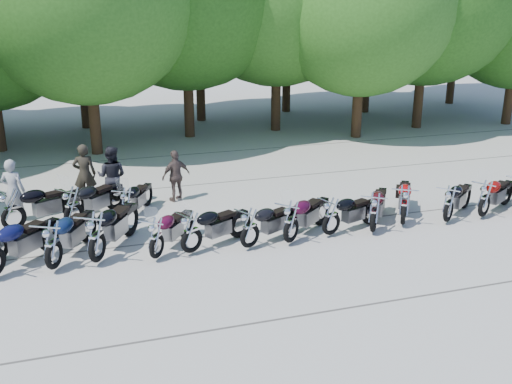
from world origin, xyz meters
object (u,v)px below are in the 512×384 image
object	(u,v)px
motorcycle_3	(96,236)
motorcycle_15	(73,205)
motorcycle_16	(126,204)
motorcycle_6	(250,227)
rider_0	(13,191)
motorcycle_14	(13,208)
rider_3	(85,174)
motorcycle_7	(291,221)
motorcycle_10	(404,204)
motorcycle_9	(374,211)
rider_2	(176,176)
motorcycle_11	(449,203)
motorcycle_12	(485,198)
rider_1	(112,176)
motorcycle_5	(191,231)
motorcycle_2	(52,244)
motorcycle_8	(331,215)
motorcycle_4	(156,237)

from	to	relation	value
motorcycle_3	motorcycle_15	size ratio (longest dim) A/B	1.09
motorcycle_3	motorcycle_16	bearing A→B (deg)	-80.89
motorcycle_6	rider_0	world-z (taller)	rider_0
motorcycle_14	rider_0	size ratio (longest dim) A/B	1.33
rider_3	rider_0	bearing A→B (deg)	35.29
motorcycle_7	rider_0	bearing A→B (deg)	21.10
motorcycle_10	rider_3	bearing A→B (deg)	2.41
motorcycle_9	rider_2	size ratio (longest dim) A/B	1.40
motorcycle_11	motorcycle_12	size ratio (longest dim) A/B	0.97
motorcycle_3	rider_1	size ratio (longest dim) A/B	1.38
motorcycle_10	rider_0	distance (m)	10.68
motorcycle_9	motorcycle_12	world-z (taller)	motorcycle_9
rider_2	motorcycle_15	bearing A→B (deg)	5.91
motorcycle_12	rider_1	xyz separation A→B (m)	(-9.85, 4.19, 0.29)
motorcycle_9	motorcycle_12	bearing A→B (deg)	-142.73
rider_1	motorcycle_5	bearing A→B (deg)	133.79
motorcycle_6	motorcycle_7	size ratio (longest dim) A/B	0.94
motorcycle_14	rider_2	xyz separation A→B (m)	(4.56, 1.25, 0.12)
motorcycle_10	motorcycle_7	bearing A→B (deg)	35.87
rider_1	motorcycle_12	bearing A→B (deg)	-179.16
motorcycle_15	rider_3	distance (m)	2.06
motorcycle_2	motorcycle_3	world-z (taller)	motorcycle_3
motorcycle_7	motorcycle_2	bearing A→B (deg)	49.11
motorcycle_6	motorcycle_9	distance (m)	3.40
motorcycle_12	motorcycle_7	bearing A→B (deg)	61.34
motorcycle_7	rider_3	bearing A→B (deg)	5.84
motorcycle_3	motorcycle_6	world-z (taller)	motorcycle_3
motorcycle_2	rider_2	world-z (taller)	rider_2
motorcycle_14	rider_1	world-z (taller)	rider_1
motorcycle_8	motorcycle_7	bearing A→B (deg)	77.54
motorcycle_6	rider_2	bearing A→B (deg)	-13.08
motorcycle_5	motorcycle_11	xyz separation A→B (m)	(7.14, -0.04, -0.02)
motorcycle_8	rider_3	world-z (taller)	rider_3
motorcycle_5	motorcycle_9	world-z (taller)	motorcycle_9
motorcycle_5	motorcycle_12	xyz separation A→B (m)	(8.33, -0.01, 0.00)
motorcycle_7	rider_1	bearing A→B (deg)	3.89
motorcycle_3	motorcycle_11	xyz separation A→B (m)	(9.34, -0.17, -0.11)
motorcycle_14	motorcycle_5	bearing A→B (deg)	-149.63
motorcycle_3	rider_3	distance (m)	4.53
motorcycle_3	rider_2	xyz separation A→B (m)	(2.57, 3.96, 0.08)
rider_1	motorcycle_6	bearing A→B (deg)	148.32
motorcycle_7	motorcycle_9	xyz separation A→B (m)	(2.32, 0.02, -0.01)
motorcycle_4	rider_2	distance (m)	4.32
motorcycle_2	motorcycle_12	xyz separation A→B (m)	(11.49, -0.05, -0.06)
motorcycle_3	motorcycle_5	xyz separation A→B (m)	(2.20, -0.13, -0.10)
motorcycle_12	rider_3	distance (m)	11.59
motorcycle_11	motorcycle_16	distance (m)	8.81
motorcycle_6	motorcycle_16	bearing A→B (deg)	18.20
motorcycle_3	motorcycle_12	xyz separation A→B (m)	(10.53, -0.14, -0.09)
motorcycle_7	rider_1	xyz separation A→B (m)	(-4.03, 4.30, 0.28)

